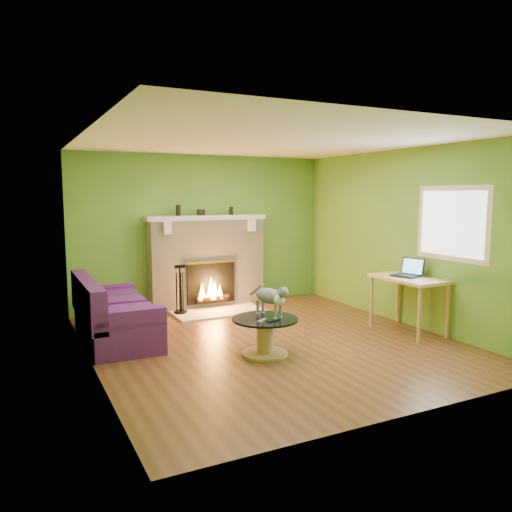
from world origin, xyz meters
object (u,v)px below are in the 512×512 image
(sofa, at_px, (112,316))
(desk, at_px, (409,284))
(cat, at_px, (269,300))
(coffee_table, at_px, (265,334))

(sofa, relative_size, desk, 1.77)
(sofa, relative_size, cat, 2.84)
(sofa, height_order, cat, cat)
(desk, height_order, cat, cat)
(sofa, distance_m, cat, 2.17)
(desk, bearing_deg, cat, 178.64)
(coffee_table, distance_m, desk, 2.31)
(coffee_table, height_order, cat, cat)
(sofa, distance_m, desk, 4.09)
(coffee_table, bearing_deg, desk, -0.05)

